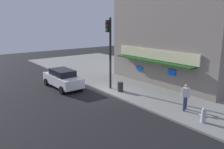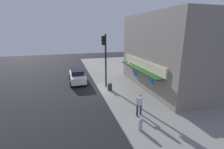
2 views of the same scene
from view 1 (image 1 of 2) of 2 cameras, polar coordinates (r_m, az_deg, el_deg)
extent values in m
plane|color=black|center=(18.22, -1.89, -4.76)|extent=(58.79, 58.79, 0.00)
cube|color=gray|center=(22.40, 11.51, -1.43)|extent=(39.19, 12.80, 0.13)
cube|color=gray|center=(22.42, 17.07, 8.69)|extent=(11.48, 7.00, 7.90)
cube|color=beige|center=(19.75, 10.75, 5.09)|extent=(8.72, 0.16, 0.88)
cube|color=#194719|center=(19.57, 10.00, 3.47)|extent=(8.26, 0.90, 0.12)
cube|color=blue|center=(21.26, 6.95, 1.52)|extent=(0.87, 0.08, 0.38)
cube|color=blue|center=(18.78, 15.00, 0.54)|extent=(0.76, 0.08, 0.48)
cylinder|color=black|center=(18.47, -0.42, 5.24)|extent=(0.18, 0.18, 5.86)
cube|color=black|center=(18.14, -1.07, 12.25)|extent=(0.32, 0.28, 0.95)
sphere|color=maroon|center=(18.05, -1.47, 13.19)|extent=(0.18, 0.18, 0.18)
sphere|color=brown|center=(18.05, -1.47, 12.24)|extent=(0.18, 0.18, 0.18)
sphere|color=#1ED83F|center=(18.06, -1.46, 11.29)|extent=(0.18, 0.18, 0.18)
cylinder|color=#B2B2B7|center=(13.71, 22.31, -9.95)|extent=(0.27, 0.27, 0.66)
sphere|color=#B2B2B7|center=(13.57, 22.46, -8.37)|extent=(0.23, 0.23, 0.23)
cylinder|color=#B2B2B7|center=(13.79, 21.61, -9.61)|extent=(0.12, 0.10, 0.10)
cylinder|color=#B2B2B7|center=(13.62, 23.04, -10.03)|extent=(0.12, 0.10, 0.10)
cylinder|color=#2D2D2D|center=(18.17, 2.15, -3.13)|extent=(0.47, 0.47, 0.76)
cylinder|color=navy|center=(14.91, 17.95, -7.22)|extent=(0.20, 0.20, 0.90)
cylinder|color=navy|center=(15.25, 18.33, -6.78)|extent=(0.20, 0.20, 0.90)
cube|color=silver|center=(14.86, 18.34, -4.35)|extent=(0.45, 0.36, 0.56)
sphere|color=tan|center=(14.74, 18.46, -2.80)|extent=(0.22, 0.22, 0.22)
cylinder|color=silver|center=(14.82, 19.14, -4.57)|extent=(0.13, 0.13, 0.50)
cylinder|color=silver|center=(14.92, 17.53, -4.33)|extent=(0.13, 0.13, 0.50)
cube|color=silver|center=(19.97, -12.48, -1.33)|extent=(4.59, 1.78, 0.79)
cube|color=black|center=(19.82, -12.57, 0.51)|extent=(2.48, 1.48, 0.52)
cylinder|color=black|center=(19.09, -7.95, -3.04)|extent=(0.64, 0.22, 0.64)
cylinder|color=black|center=(18.32, -12.70, -3.94)|extent=(0.64, 0.22, 0.64)
cylinder|color=black|center=(21.84, -12.19, -1.14)|extent=(0.64, 0.22, 0.64)
cylinder|color=black|center=(21.17, -16.45, -1.84)|extent=(0.64, 0.22, 0.64)
camera|label=2|loc=(7.20, 69.64, 10.57)|focal=25.31mm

